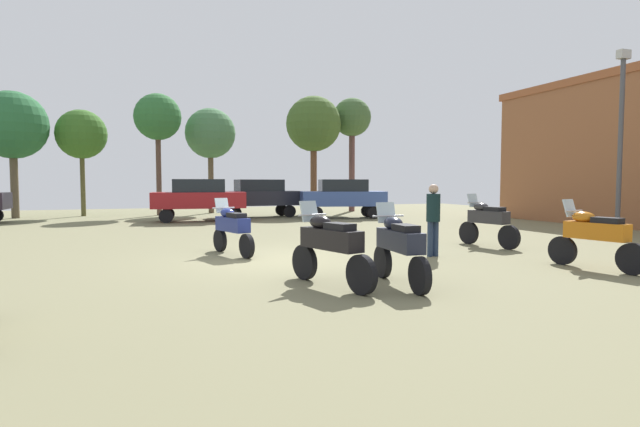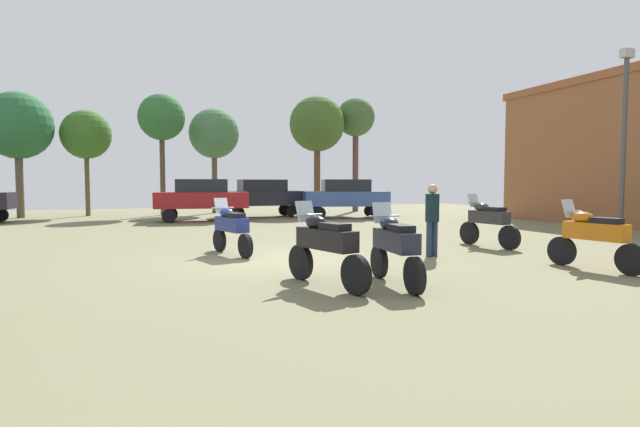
{
  "view_description": "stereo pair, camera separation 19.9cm",
  "coord_description": "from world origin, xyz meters",
  "px_view_note": "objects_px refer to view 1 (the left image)",
  "views": [
    {
      "loc": [
        -3.0,
        -11.69,
        1.86
      ],
      "look_at": [
        2.01,
        2.26,
        0.94
      ],
      "focal_mm": 27.99,
      "sensor_mm": 36.0,
      "label": 1
    },
    {
      "loc": [
        -2.81,
        -11.76,
        1.86
      ],
      "look_at": [
        2.01,
        2.26,
        0.94
      ],
      "focal_mm": 27.99,
      "sensor_mm": 36.0,
      "label": 2
    }
  ],
  "objects_px": {
    "person_1": "(433,214)",
    "motorcycle_5": "(330,245)",
    "car_4": "(343,196)",
    "tree_8": "(12,126)",
    "motorcycle_4": "(399,245)",
    "lamp_post": "(621,132)",
    "tree_4": "(210,134)",
    "tree_5": "(314,125)",
    "motorcycle_3": "(232,227)",
    "car_3": "(259,195)",
    "motorcycle_6": "(595,235)",
    "tree_1": "(81,135)",
    "tree_3": "(158,118)",
    "tree_7": "(352,120)",
    "motorcycle_2": "(488,221)",
    "car_1": "(199,197)"
  },
  "relations": [
    {
      "from": "person_1",
      "to": "motorcycle_5",
      "type": "bearing_deg",
      "value": -150.0
    },
    {
      "from": "car_4",
      "to": "tree_8",
      "type": "distance_m",
      "value": 17.29
    },
    {
      "from": "motorcycle_4",
      "to": "lamp_post",
      "type": "height_order",
      "value": "lamp_post"
    },
    {
      "from": "tree_4",
      "to": "tree_5",
      "type": "bearing_deg",
      "value": -13.37
    },
    {
      "from": "motorcycle_3",
      "to": "motorcycle_5",
      "type": "xyz_separation_m",
      "value": [
        0.96,
        -4.49,
        0.04
      ]
    },
    {
      "from": "person_1",
      "to": "lamp_post",
      "type": "height_order",
      "value": "lamp_post"
    },
    {
      "from": "car_3",
      "to": "person_1",
      "type": "height_order",
      "value": "car_3"
    },
    {
      "from": "motorcycle_6",
      "to": "tree_1",
      "type": "bearing_deg",
      "value": 106.53
    },
    {
      "from": "tree_3",
      "to": "tree_4",
      "type": "relative_size",
      "value": 1.08
    },
    {
      "from": "motorcycle_6",
      "to": "tree_7",
      "type": "height_order",
      "value": "tree_7"
    },
    {
      "from": "tree_3",
      "to": "motorcycle_6",
      "type": "bearing_deg",
      "value": -69.54
    },
    {
      "from": "motorcycle_6",
      "to": "tree_1",
      "type": "height_order",
      "value": "tree_1"
    },
    {
      "from": "motorcycle_4",
      "to": "car_3",
      "type": "height_order",
      "value": "car_3"
    },
    {
      "from": "motorcycle_3",
      "to": "person_1",
      "type": "relative_size",
      "value": 1.14
    },
    {
      "from": "motorcycle_3",
      "to": "motorcycle_4",
      "type": "bearing_deg",
      "value": -82.43
    },
    {
      "from": "motorcycle_2",
      "to": "motorcycle_5",
      "type": "xyz_separation_m",
      "value": [
        -6.23,
        -3.61,
        0.0
      ]
    },
    {
      "from": "motorcycle_5",
      "to": "person_1",
      "type": "bearing_deg",
      "value": 16.88
    },
    {
      "from": "car_4",
      "to": "lamp_post",
      "type": "xyz_separation_m",
      "value": [
        5.73,
        -11.12,
        2.39
      ]
    },
    {
      "from": "motorcycle_2",
      "to": "tree_5",
      "type": "distance_m",
      "value": 17.91
    },
    {
      "from": "motorcycle_6",
      "to": "person_1",
      "type": "height_order",
      "value": "person_1"
    },
    {
      "from": "car_1",
      "to": "car_3",
      "type": "relative_size",
      "value": 1.02
    },
    {
      "from": "person_1",
      "to": "tree_7",
      "type": "height_order",
      "value": "tree_7"
    },
    {
      "from": "car_3",
      "to": "tree_5",
      "type": "distance_m",
      "value": 6.63
    },
    {
      "from": "car_3",
      "to": "motorcycle_6",
      "type": "bearing_deg",
      "value": -172.47
    },
    {
      "from": "motorcycle_6",
      "to": "car_4",
      "type": "relative_size",
      "value": 0.46
    },
    {
      "from": "motorcycle_5",
      "to": "tree_8",
      "type": "relative_size",
      "value": 0.34
    },
    {
      "from": "car_3",
      "to": "person_1",
      "type": "xyz_separation_m",
      "value": [
        0.92,
        -15.35,
        -0.11
      ]
    },
    {
      "from": "tree_8",
      "to": "motorcycle_5",
      "type": "bearing_deg",
      "value": -66.53
    },
    {
      "from": "tree_3",
      "to": "tree_5",
      "type": "bearing_deg",
      "value": -2.73
    },
    {
      "from": "car_1",
      "to": "tree_4",
      "type": "xyz_separation_m",
      "value": [
        1.41,
        6.36,
        3.58
      ]
    },
    {
      "from": "motorcycle_4",
      "to": "tree_4",
      "type": "relative_size",
      "value": 0.35
    },
    {
      "from": "tree_1",
      "to": "tree_3",
      "type": "relative_size",
      "value": 0.85
    },
    {
      "from": "tree_8",
      "to": "lamp_post",
      "type": "height_order",
      "value": "tree_8"
    },
    {
      "from": "tree_4",
      "to": "tree_5",
      "type": "relative_size",
      "value": 0.88
    },
    {
      "from": "motorcycle_3",
      "to": "tree_5",
      "type": "height_order",
      "value": "tree_5"
    },
    {
      "from": "car_3",
      "to": "tree_3",
      "type": "xyz_separation_m",
      "value": [
        -4.95,
        3.49,
        4.27
      ]
    },
    {
      "from": "motorcycle_3",
      "to": "motorcycle_6",
      "type": "height_order",
      "value": "motorcycle_6"
    },
    {
      "from": "motorcycle_2",
      "to": "motorcycle_6",
      "type": "relative_size",
      "value": 1.01
    },
    {
      "from": "car_4",
      "to": "tree_8",
      "type": "bearing_deg",
      "value": 82.57
    },
    {
      "from": "motorcycle_4",
      "to": "lamp_post",
      "type": "xyz_separation_m",
      "value": [
        11.23,
        4.88,
        2.84
      ]
    },
    {
      "from": "car_4",
      "to": "tree_7",
      "type": "bearing_deg",
      "value": -15.68
    },
    {
      "from": "motorcycle_5",
      "to": "car_4",
      "type": "xyz_separation_m",
      "value": [
        6.7,
        15.68,
        0.43
      ]
    },
    {
      "from": "car_1",
      "to": "tree_4",
      "type": "relative_size",
      "value": 0.71
    },
    {
      "from": "motorcycle_3",
      "to": "tree_8",
      "type": "height_order",
      "value": "tree_8"
    },
    {
      "from": "motorcycle_6",
      "to": "tree_4",
      "type": "distance_m",
      "value": 23.52
    },
    {
      "from": "motorcycle_2",
      "to": "tree_7",
      "type": "distance_m",
      "value": 18.62
    },
    {
      "from": "motorcycle_6",
      "to": "car_4",
      "type": "bearing_deg",
      "value": 75.28
    },
    {
      "from": "motorcycle_4",
      "to": "motorcycle_5",
      "type": "height_order",
      "value": "motorcycle_5"
    },
    {
      "from": "tree_3",
      "to": "tree_5",
      "type": "relative_size",
      "value": 0.96
    },
    {
      "from": "tree_3",
      "to": "tree_7",
      "type": "bearing_deg",
      "value": -0.62
    }
  ]
}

